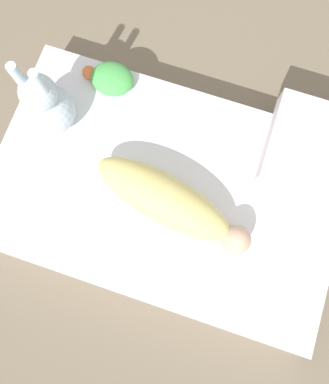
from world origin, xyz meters
name	(u,v)px	position (x,y,z in m)	size (l,w,h in m)	color
ground_plane	(166,196)	(0.00, 0.00, 0.00)	(12.00, 12.00, 0.00)	#7A6B56
bed_mattress	(166,192)	(0.00, 0.00, 0.07)	(1.28, 0.81, 0.14)	white
swaddled_baby	(168,201)	(-0.03, 0.06, 0.22)	(0.60, 0.26, 0.15)	#EFDB7F
pillow	(315,149)	(-0.47, -0.29, 0.19)	(0.34, 0.34, 0.09)	white
bunny_plush	(47,105)	(0.48, -0.12, 0.27)	(0.18, 0.18, 0.36)	silver
turtle_plush	(111,78)	(0.33, -0.33, 0.18)	(0.20, 0.14, 0.07)	#51B756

